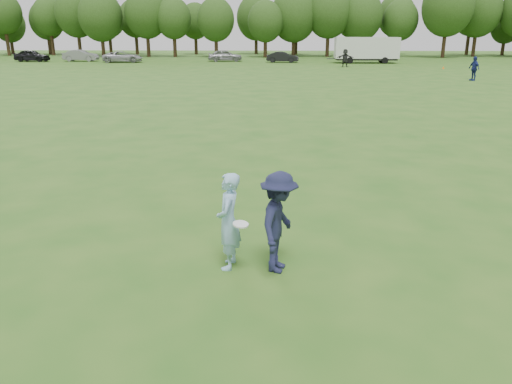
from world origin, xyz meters
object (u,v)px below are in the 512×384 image
player_far_b (474,69)px  field_cone (443,68)px  car_a (32,56)px  thrower (229,221)px  car_e (225,56)px  car_c (123,57)px  cargo_trailer (366,49)px  car_f (283,57)px  defender (279,222)px  player_far_d (345,58)px  car_b (81,56)px

player_far_b → field_cone: 13.52m
car_a → player_far_b: bearing=-111.3°
thrower → car_e: thrower is taller
car_c → cargo_trailer: (31.69, -0.02, 1.06)m
car_e → field_cone: (25.29, -12.65, -0.63)m
player_far_b → car_a: (-49.56, 24.60, -0.20)m
thrower → player_far_b: (17.18, 35.48, 0.12)m
car_c → car_f: (20.99, 0.79, -0.03)m
defender → car_f: 59.66m
thrower → player_far_b: player_far_b is taller
player_far_b → player_far_d: player_far_d is taller
field_cone → cargo_trailer: 12.14m
car_a → car_e: 26.03m
car_a → car_b: (6.34, 0.89, -0.03)m
thrower → car_c: size_ratio=0.34×
car_c → field_cone: bearing=-111.8°
cargo_trailer → player_far_b: bearing=-77.7°
defender → player_far_b: 39.12m
field_cone → defender: bearing=-110.2°
defender → player_far_b: player_far_b is taller
car_b → car_c: bearing=-110.2°
car_b → field_cone: bearing=-106.5°
car_c → cargo_trailer: 31.71m
car_e → car_a: bearing=86.3°
player_far_b → car_b: size_ratio=0.43×
defender → field_cone: bearing=-5.4°
car_a → field_cone: bearing=-97.3°
player_far_b → car_e: bearing=-158.2°
defender → player_far_b: bearing=-9.8°
thrower → player_far_d: bearing=174.7°
defender → field_cone: size_ratio=5.97×
player_far_d → car_c: player_far_d is taller
thrower → defender: defender is taller
defender → player_far_d: (7.62, 51.54, 0.11)m
car_a → cargo_trailer: (44.46, -1.31, 0.99)m
cargo_trailer → car_b: bearing=176.7°
car_a → car_e: bearing=-81.8°
car_a → car_c: (12.77, -1.29, -0.07)m
car_b → field_cone: car_b is taller
player_far_d → car_f: bearing=133.5°
player_far_b → car_b: bearing=-140.9°
car_a → field_cone: (51.28, -11.22, -0.64)m
defender → player_far_b: (16.31, 35.56, 0.09)m
car_c → car_f: size_ratio=1.24×
defender → car_f: size_ratio=0.43×
thrower → car_a: 68.25m
thrower → car_b: bearing=-152.8°
car_f → defender: bearing=-172.8°
player_far_d → car_a: 41.77m
car_a → car_c: bearing=-90.7°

